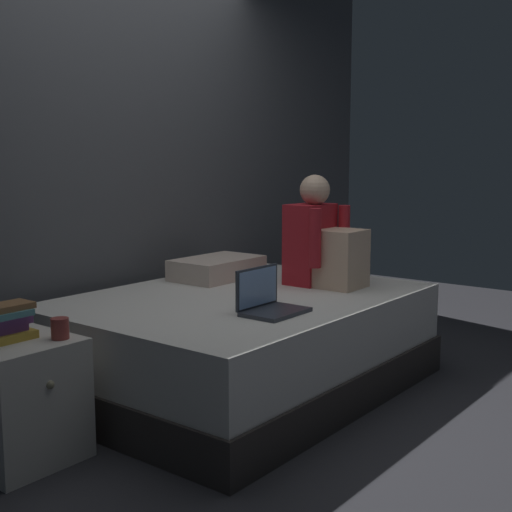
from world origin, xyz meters
TOP-DOWN VIEW (x-y plane):
  - ground_plane at (0.00, 0.00)m, footprint 8.00×8.00m
  - wall_back at (0.00, 1.20)m, footprint 5.60×0.10m
  - bed at (0.20, 0.30)m, footprint 2.00×1.50m
  - nightstand at (-1.10, 0.47)m, footprint 0.44×0.46m
  - person_sitting at (0.72, 0.11)m, footprint 0.39×0.44m
  - laptop at (-0.07, -0.08)m, footprint 0.32×0.23m
  - pillow at (0.50, 0.75)m, footprint 0.56×0.36m
  - book_stack at (-1.12, 0.52)m, footprint 0.21×0.17m
  - mug at (-0.97, 0.35)m, footprint 0.08×0.08m

SIDE VIEW (x-z plane):
  - ground_plane at x=0.00m, z-range 0.00..0.00m
  - nightstand at x=-1.10m, z-range 0.00..0.53m
  - bed at x=0.20m, z-range 0.00..0.54m
  - mug at x=-0.97m, z-range 0.53..0.62m
  - laptop at x=-0.07m, z-range 0.48..0.70m
  - pillow at x=0.50m, z-range 0.54..0.67m
  - book_stack at x=-1.12m, z-range 0.53..0.68m
  - person_sitting at x=0.72m, z-range 0.46..1.12m
  - wall_back at x=0.00m, z-range 0.00..2.70m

